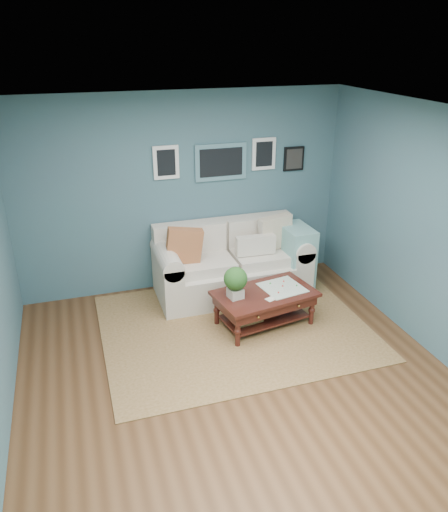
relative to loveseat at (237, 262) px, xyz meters
name	(u,v)px	position (x,y,z in m)	size (l,w,h in m)	color
room_shell	(245,266)	(-0.61, -1.97, 0.92)	(5.00, 5.02, 2.70)	brown
area_rug	(234,326)	(-0.35, -0.90, -0.44)	(3.19, 2.55, 0.01)	brown
loveseat	(237,262)	(0.00, 0.00, 0.00)	(2.11, 0.96, 1.09)	beige
coffee_table	(260,299)	(-0.03, -0.96, -0.07)	(1.31, 0.90, 0.85)	#361111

